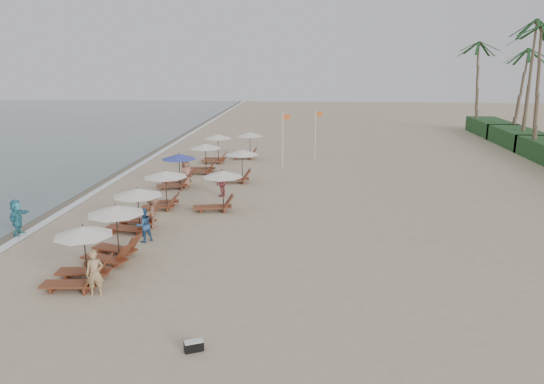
# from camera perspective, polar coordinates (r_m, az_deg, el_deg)

# --- Properties ---
(ground) EXTENTS (160.00, 160.00, 0.00)m
(ground) POSITION_cam_1_polar(r_m,az_deg,el_deg) (22.06, -1.95, -6.85)
(ground) COLOR tan
(ground) RESTS_ON ground
(wet_sand_band) EXTENTS (3.20, 140.00, 0.01)m
(wet_sand_band) POSITION_cam_1_polar(r_m,az_deg,el_deg) (34.78, -20.89, 0.28)
(wet_sand_band) COLOR #6B5E4C
(wet_sand_band) RESTS_ON ground
(foam_line) EXTENTS (0.50, 140.00, 0.02)m
(foam_line) POSITION_cam_1_polar(r_m,az_deg,el_deg) (34.25, -18.93, 0.26)
(foam_line) COLOR white
(foam_line) RESTS_ON ground
(lounger_station_0) EXTENTS (2.60, 2.15, 2.28)m
(lounger_station_0) POSITION_cam_1_polar(r_m,az_deg,el_deg) (20.02, -20.94, -6.93)
(lounger_station_0) COLOR brown
(lounger_station_0) RESTS_ON ground
(lounger_station_1) EXTENTS (2.68, 2.44, 2.36)m
(lounger_station_1) POSITION_cam_1_polar(r_m,az_deg,el_deg) (21.93, -17.59, -4.41)
(lounger_station_1) COLOR brown
(lounger_station_1) RESTS_ON ground
(lounger_station_2) EXTENTS (2.76, 2.42, 2.08)m
(lounger_station_2) POSITION_cam_1_polar(r_m,az_deg,el_deg) (25.53, -15.32, -1.83)
(lounger_station_2) COLOR brown
(lounger_station_2) RESTS_ON ground
(lounger_station_3) EXTENTS (2.56, 2.45, 2.15)m
(lounger_station_3) POSITION_cam_1_polar(r_m,az_deg,el_deg) (28.78, -12.17, 0.59)
(lounger_station_3) COLOR brown
(lounger_station_3) RESTS_ON ground
(lounger_station_4) EXTENTS (2.62, 2.36, 2.23)m
(lounger_station_4) POSITION_cam_1_polar(r_m,az_deg,el_deg) (33.37, -10.75, 2.39)
(lounger_station_4) COLOR brown
(lounger_station_4) RESTS_ON ground
(lounger_station_5) EXTENTS (2.57, 2.33, 2.18)m
(lounger_station_5) POSITION_cam_1_polar(r_m,az_deg,el_deg) (37.31, -7.78, 3.88)
(lounger_station_5) COLOR brown
(lounger_station_5) RESTS_ON ground
(lounger_station_6) EXTENTS (2.46, 2.21, 2.30)m
(lounger_station_6) POSITION_cam_1_polar(r_m,az_deg,el_deg) (41.02, -6.37, 4.97)
(lounger_station_6) COLOR brown
(lounger_station_6) RESTS_ON ground
(inland_station_0) EXTENTS (2.83, 2.24, 2.22)m
(inland_station_0) POSITION_cam_1_polar(r_m,az_deg,el_deg) (27.79, -6.14, 0.48)
(inland_station_0) COLOR brown
(inland_station_0) RESTS_ON ground
(inland_station_1) EXTENTS (2.83, 2.24, 2.22)m
(inland_station_1) POSITION_cam_1_polar(r_m,az_deg,el_deg) (34.13, -3.85, 3.22)
(inland_station_1) COLOR brown
(inland_station_1) RESTS_ON ground
(inland_station_2) EXTENTS (2.80, 2.24, 2.22)m
(inland_station_2) POSITION_cam_1_polar(r_m,az_deg,el_deg) (42.39, -2.86, 5.52)
(inland_station_2) COLOR brown
(inland_station_2) RESTS_ON ground
(beachgoer_near) EXTENTS (0.69, 0.54, 1.68)m
(beachgoer_near) POSITION_cam_1_polar(r_m,az_deg,el_deg) (19.03, -19.34, -8.64)
(beachgoer_near) COLOR tan
(beachgoer_near) RESTS_ON ground
(beachgoer_mid_a) EXTENTS (0.97, 0.97, 1.59)m
(beachgoer_mid_a) POSITION_cam_1_polar(r_m,az_deg,el_deg) (23.83, -14.26, -3.63)
(beachgoer_mid_a) COLOR #2C5486
(beachgoer_mid_a) RESTS_ON ground
(beachgoer_mid_b) EXTENTS (0.77, 1.13, 1.61)m
(beachgoer_mid_b) POSITION_cam_1_polar(r_m,az_deg,el_deg) (25.58, -13.17, -2.26)
(beachgoer_mid_b) COLOR #885A45
(beachgoer_mid_b) RESTS_ON ground
(beachgoer_far_a) EXTENTS (0.84, 1.05, 1.67)m
(beachgoer_far_a) POSITION_cam_1_polar(r_m,az_deg,el_deg) (30.80, -5.62, 1.00)
(beachgoer_far_a) COLOR #AD454F
(beachgoer_far_a) RESTS_ON ground
(beachgoer_far_b) EXTENTS (0.95, 1.09, 1.88)m
(beachgoer_far_b) POSITION_cam_1_polar(r_m,az_deg,el_deg) (33.32, -9.70, 2.11)
(beachgoer_far_b) COLOR #A7715B
(beachgoer_far_b) RESTS_ON ground
(waterline_walker) EXTENTS (0.66, 1.66, 1.75)m
(waterline_walker) POSITION_cam_1_polar(r_m,az_deg,el_deg) (26.79, -26.79, -2.57)
(waterline_walker) COLOR teal
(waterline_walker) RESTS_ON ground
(duffel_bag) EXTENTS (0.62, 0.47, 0.31)m
(duffel_bag) POSITION_cam_1_polar(r_m,az_deg,el_deg) (15.34, -8.81, -16.75)
(duffel_bag) COLOR black
(duffel_bag) RESTS_ON ground
(flag_pole_near) EXTENTS (0.60, 0.08, 4.27)m
(flag_pole_near) POSITION_cam_1_polar(r_m,az_deg,el_deg) (38.88, 1.27, 6.27)
(flag_pole_near) COLOR silver
(flag_pole_near) RESTS_ON ground
(flag_pole_far) EXTENTS (0.60, 0.08, 4.19)m
(flag_pole_far) POSITION_cam_1_polar(r_m,az_deg,el_deg) (41.88, 4.96, 6.78)
(flag_pole_far) COLOR silver
(flag_pole_far) RESTS_ON ground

